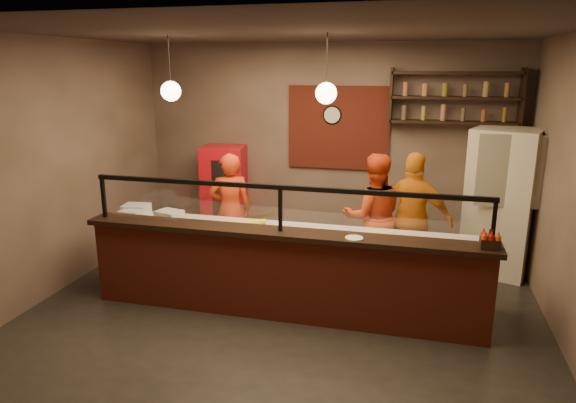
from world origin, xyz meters
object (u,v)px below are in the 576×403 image
(cook_right, at_px, (413,219))
(condiment_caddy, at_px, (490,243))
(fridge, at_px, (501,202))
(pizza_dough, at_px, (375,236))
(cook_left, at_px, (230,210))
(red_cooler, at_px, (225,194))
(pepper_mill, at_px, (490,239))
(cook_mid, at_px, (373,217))
(wall_clock, at_px, (332,115))

(cook_right, relative_size, condiment_caddy, 9.25)
(fridge, xyz_separation_m, pizza_dough, (-1.59, -1.60, -0.11))
(cook_left, bearing_deg, cook_right, 155.16)
(cook_left, distance_m, red_cooler, 1.13)
(red_cooler, bearing_deg, pepper_mill, -41.55)
(red_cooler, xyz_separation_m, condiment_caddy, (3.82, -2.48, 0.32))
(pepper_mill, bearing_deg, pizza_dough, 155.42)
(cook_mid, xyz_separation_m, pepper_mill, (1.29, -1.48, 0.29))
(cook_right, distance_m, pepper_mill, 1.66)
(fridge, relative_size, red_cooler, 1.28)
(cook_left, bearing_deg, condiment_caddy, 131.67)
(red_cooler, bearing_deg, cook_mid, -30.01)
(red_cooler, height_order, pizza_dough, red_cooler)
(condiment_caddy, bearing_deg, red_cooler, 147.05)
(pepper_mill, bearing_deg, cook_left, 156.48)
(pizza_dough, relative_size, condiment_caddy, 2.39)
(cook_mid, relative_size, cook_right, 0.98)
(cook_mid, relative_size, condiment_caddy, 9.04)
(fridge, bearing_deg, red_cooler, -165.32)
(red_cooler, xyz_separation_m, pizza_dough, (2.63, -1.93, 0.11))
(cook_mid, height_order, fridge, fridge)
(wall_clock, bearing_deg, pepper_mill, -52.97)
(condiment_caddy, bearing_deg, wall_clock, 126.99)
(pizza_dough, bearing_deg, pepper_mill, -24.58)
(fridge, bearing_deg, cook_left, -150.38)
(wall_clock, xyz_separation_m, cook_right, (1.33, -1.33, -1.21))
(fridge, height_order, pepper_mill, fridge)
(red_cooler, distance_m, condiment_caddy, 4.57)
(fridge, bearing_deg, pepper_mill, -81.46)
(wall_clock, xyz_separation_m, condiment_caddy, (2.10, -2.79, -0.99))
(pizza_dough, distance_m, condiment_caddy, 1.33)
(cook_mid, relative_size, fridge, 0.85)
(condiment_caddy, relative_size, pepper_mill, 0.96)
(wall_clock, height_order, pizza_dough, wall_clock)
(cook_left, relative_size, pizza_dough, 3.62)
(cook_left, xyz_separation_m, cook_right, (2.57, -0.00, 0.06))
(wall_clock, bearing_deg, cook_mid, -58.18)
(condiment_caddy, xyz_separation_m, pepper_mill, (0.00, 0.00, 0.05))
(red_cooler, bearing_deg, pizza_dough, -44.90)
(cook_right, height_order, pizza_dough, cook_right)
(wall_clock, relative_size, condiment_caddy, 1.56)
(fridge, xyz_separation_m, red_cooler, (-4.22, 0.33, -0.23))
(condiment_caddy, height_order, pepper_mill, pepper_mill)
(cook_left, distance_m, cook_mid, 2.05)
(fridge, distance_m, pizza_dough, 2.26)
(cook_right, bearing_deg, cook_mid, 10.26)
(cook_left, xyz_separation_m, fridge, (3.74, 0.70, 0.19))
(cook_mid, bearing_deg, pepper_mill, 114.92)
(wall_clock, distance_m, cook_left, 2.22)
(cook_left, height_order, pepper_mill, cook_left)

